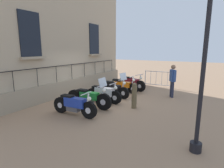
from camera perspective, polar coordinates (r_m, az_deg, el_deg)
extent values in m
plane|color=#9E7A5B|center=(9.09, -2.29, -4.70)|extent=(60.00, 60.00, 0.00)
cube|color=tan|center=(10.49, -15.30, 20.65)|extent=(0.60, 10.62, 8.56)
cube|color=gray|center=(10.29, -12.69, -0.73)|extent=(0.20, 10.62, 0.82)
cube|color=black|center=(11.95, -5.71, 14.05)|extent=(0.06, 1.00, 1.87)
cube|color=tan|center=(11.90, -5.30, 9.31)|extent=(0.24, 1.20, 0.10)
cube|color=black|center=(8.58, -24.68, 14.24)|extent=(0.06, 1.00, 1.87)
cube|color=tan|center=(8.51, -23.82, 7.67)|extent=(0.24, 1.20, 0.10)
cube|color=black|center=(10.09, -12.82, 6.06)|extent=(0.03, 8.92, 0.03)
cylinder|color=black|center=(8.02, -29.00, 0.73)|extent=(0.02, 0.02, 0.81)
cylinder|color=black|center=(8.64, -22.72, 1.92)|extent=(0.02, 0.02, 0.81)
cylinder|color=black|center=(9.35, -17.33, 2.93)|extent=(0.02, 0.02, 0.81)
cylinder|color=black|center=(10.13, -12.72, 3.77)|extent=(0.02, 0.02, 0.81)
cylinder|color=black|center=(10.97, -8.80, 4.47)|extent=(0.02, 0.02, 0.81)
cylinder|color=black|center=(11.86, -5.44, 5.05)|extent=(0.02, 0.02, 0.81)
cylinder|color=black|center=(12.78, -2.55, 5.53)|extent=(0.02, 0.02, 0.81)
cylinder|color=black|center=(13.73, -0.05, 5.94)|extent=(0.02, 0.02, 0.81)
cylinder|color=black|center=(6.54, -7.38, -8.30)|extent=(0.64, 0.15, 0.63)
cylinder|color=silver|center=(6.54, -7.38, -8.30)|extent=(0.23, 0.15, 0.22)
cylinder|color=black|center=(7.35, -16.01, -6.44)|extent=(0.64, 0.15, 0.63)
cylinder|color=silver|center=(7.35, -16.01, -6.44)|extent=(0.23, 0.15, 0.22)
cube|color=#1E389E|center=(6.83, -11.70, -5.71)|extent=(0.88, 0.32, 0.35)
cube|color=#4C4C51|center=(6.97, -12.26, -7.51)|extent=(0.53, 0.25, 0.22)
cube|color=black|center=(7.00, -14.01, -3.80)|extent=(0.49, 0.27, 0.10)
cylinder|color=silver|center=(6.47, -7.81, -5.68)|extent=(0.16, 0.07, 0.62)
cylinder|color=silver|center=(6.42, -8.25, -3.01)|extent=(0.06, 0.62, 0.04)
sphere|color=white|center=(6.40, -7.33, -4.70)|extent=(0.16, 0.16, 0.16)
cylinder|color=silver|center=(7.22, -12.46, -7.79)|extent=(0.78, 0.11, 0.08)
cylinder|color=black|center=(7.37, -2.67, -5.70)|extent=(0.70, 0.17, 0.70)
cylinder|color=silver|center=(7.37, -2.67, -5.70)|extent=(0.25, 0.17, 0.24)
cylinder|color=black|center=(8.19, -11.84, -4.20)|extent=(0.70, 0.17, 0.70)
cylinder|color=silver|center=(8.19, -11.84, -4.20)|extent=(0.25, 0.17, 0.24)
cube|color=#1E842D|center=(7.67, -7.23, -3.63)|extent=(0.84, 0.33, 0.30)
cube|color=#4C4C51|center=(7.79, -7.80, -5.12)|extent=(0.51, 0.26, 0.24)
cube|color=black|center=(7.82, -9.33, -2.07)|extent=(0.48, 0.29, 0.10)
cylinder|color=silver|center=(7.30, -3.04, -3.16)|extent=(0.16, 0.07, 0.67)
cylinder|color=silver|center=(7.25, -3.41, -0.57)|extent=(0.07, 0.65, 0.04)
sphere|color=white|center=(7.23, -2.57, -2.06)|extent=(0.16, 0.16, 0.16)
cylinder|color=silver|center=(8.04, -8.04, -5.52)|extent=(0.75, 0.12, 0.08)
cube|color=silver|center=(7.19, -3.01, 0.55)|extent=(0.15, 0.54, 0.36)
cylinder|color=black|center=(8.14, 1.03, -4.36)|extent=(0.62, 0.15, 0.61)
cylinder|color=silver|center=(8.14, 1.03, -4.36)|extent=(0.22, 0.15, 0.21)
cylinder|color=black|center=(8.74, -6.36, -3.33)|extent=(0.62, 0.15, 0.61)
cylinder|color=silver|center=(8.74, -6.36, -3.33)|extent=(0.22, 0.15, 0.21)
cube|color=silver|center=(8.34, -2.52, -2.39)|extent=(0.89, 0.37, 0.37)
cube|color=#4C4C51|center=(8.46, -3.09, -3.99)|extent=(0.54, 0.29, 0.21)
cube|color=black|center=(8.48, -4.62, -1.00)|extent=(0.50, 0.32, 0.10)
cylinder|color=silver|center=(8.08, 0.72, -2.12)|extent=(0.16, 0.07, 0.65)
cylinder|color=silver|center=(8.03, 0.40, 0.14)|extent=(0.07, 0.72, 0.04)
sphere|color=white|center=(8.02, 1.17, -1.20)|extent=(0.16, 0.16, 0.16)
cylinder|color=silver|center=(8.72, -3.45, -4.26)|extent=(0.79, 0.12, 0.08)
cylinder|color=black|center=(8.97, 3.76, -2.92)|extent=(0.62, 0.20, 0.61)
cylinder|color=silver|center=(8.97, 3.76, -2.92)|extent=(0.23, 0.16, 0.21)
cylinder|color=black|center=(9.81, -2.89, -1.67)|extent=(0.62, 0.20, 0.61)
cylinder|color=silver|center=(9.81, -2.89, -1.67)|extent=(0.23, 0.16, 0.21)
cube|color=black|center=(9.30, 0.52, -1.16)|extent=(0.82, 0.39, 0.31)
cube|color=#4C4C51|center=(9.41, 0.04, -2.41)|extent=(0.50, 0.29, 0.21)
cube|color=black|center=(9.45, -1.02, 0.59)|extent=(0.48, 0.31, 0.10)
cylinder|color=silver|center=(8.92, 3.52, -0.73)|extent=(0.17, 0.08, 0.70)
cylinder|color=silver|center=(8.88, 3.29, 1.47)|extent=(0.13, 0.59, 0.04)
sphere|color=white|center=(8.85, 3.90, 0.24)|extent=(0.16, 0.16, 0.16)
cylinder|color=silver|center=(9.64, -0.09, -2.73)|extent=(0.71, 0.19, 0.08)
cube|color=silver|center=(8.82, 3.61, 2.39)|extent=(0.20, 0.49, 0.36)
cylinder|color=black|center=(10.03, 6.76, -1.46)|extent=(0.61, 0.15, 0.61)
cylinder|color=silver|center=(10.03, 6.76, -1.46)|extent=(0.22, 0.14, 0.21)
cylinder|color=black|center=(10.54, -0.21, -0.76)|extent=(0.61, 0.15, 0.61)
cylinder|color=silver|center=(10.54, -0.21, -0.76)|extent=(0.22, 0.14, 0.21)
cube|color=orange|center=(10.21, 3.46, -0.09)|extent=(0.89, 0.33, 0.30)
cube|color=#4C4C51|center=(10.29, 2.93, -1.24)|extent=(0.54, 0.26, 0.21)
cube|color=black|center=(10.31, 1.64, 1.29)|extent=(0.51, 0.28, 0.10)
cylinder|color=silver|center=(9.98, 6.53, 0.41)|extent=(0.16, 0.07, 0.67)
cylinder|color=silver|center=(9.94, 6.30, 2.29)|extent=(0.07, 0.62, 0.04)
sphere|color=white|center=(9.93, 6.93, 1.22)|extent=(0.16, 0.16, 0.16)
cylinder|color=silver|center=(10.52, 2.41, -1.56)|extent=(0.79, 0.13, 0.08)
cylinder|color=black|center=(10.64, 9.04, -0.67)|extent=(0.67, 0.33, 0.65)
cylinder|color=silver|center=(10.64, 9.04, -0.67)|extent=(0.27, 0.23, 0.23)
cylinder|color=black|center=(11.52, 3.48, 0.36)|extent=(0.67, 0.33, 0.65)
cylinder|color=silver|center=(11.52, 3.48, 0.36)|extent=(0.27, 0.23, 0.23)
cube|color=maroon|center=(11.00, 6.37, 0.90)|extent=(0.95, 0.57, 0.34)
cube|color=#4C4C51|center=(11.11, 5.95, -0.26)|extent=(0.59, 0.41, 0.23)
cube|color=black|center=(11.20, 4.96, 1.99)|extent=(0.57, 0.43, 0.10)
cylinder|color=silver|center=(10.60, 8.89, 1.13)|extent=(0.17, 0.10, 0.67)
cylinder|color=silver|center=(10.58, 8.72, 2.94)|extent=(0.24, 0.71, 0.04)
sphere|color=white|center=(10.54, 9.21, 1.89)|extent=(0.16, 0.16, 0.16)
cylinder|color=silver|center=(11.38, 5.87, -0.57)|extent=(0.80, 0.31, 0.08)
cylinder|color=black|center=(5.08, 25.13, -17.74)|extent=(0.28, 0.28, 0.24)
cylinder|color=black|center=(4.54, 26.94, 2.02)|extent=(0.10, 0.10, 3.72)
cylinder|color=#B7B7BF|center=(12.30, 10.57, 1.83)|extent=(0.05, 0.05, 1.05)
cylinder|color=#B7B7BF|center=(11.96, 19.01, 1.14)|extent=(0.05, 0.05, 1.05)
cylinder|color=#B7B7BF|center=(12.02, 14.85, 3.82)|extent=(1.82, 0.16, 0.04)
cylinder|color=#B7B7BF|center=(12.16, 14.65, -0.25)|extent=(1.82, 0.16, 0.04)
cylinder|color=#B7B7BF|center=(12.20, 12.23, 2.04)|extent=(0.02, 0.02, 0.87)
cylinder|color=#B7B7BF|center=(12.12, 13.91, 1.91)|extent=(0.02, 0.02, 0.87)
cylinder|color=#B7B7BF|center=(12.05, 15.60, 1.77)|extent=(0.02, 0.02, 0.87)
cylinder|color=#B7B7BF|center=(11.99, 17.31, 1.63)|extent=(0.02, 0.02, 0.87)
cylinder|color=brown|center=(7.61, 7.11, -4.18)|extent=(0.22, 0.22, 0.96)
sphere|color=brown|center=(7.49, 7.21, -0.31)|extent=(0.20, 0.20, 0.20)
cylinder|color=#23283D|center=(9.70, 18.73, -1.72)|extent=(0.14, 0.14, 0.84)
cylinder|color=#23283D|center=(9.84, 18.41, -1.52)|extent=(0.14, 0.14, 0.84)
cube|color=#2D4C8C|center=(9.64, 18.83, 2.54)|extent=(0.38, 0.42, 0.59)
sphere|color=#8C664C|center=(9.59, 19.00, 5.14)|extent=(0.23, 0.23, 0.23)
cylinder|color=#2D4C8C|center=(9.44, 19.31, 2.51)|extent=(0.09, 0.09, 0.56)
cylinder|color=#2D4C8C|center=(9.84, 18.40, 2.91)|extent=(0.09, 0.09, 0.56)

